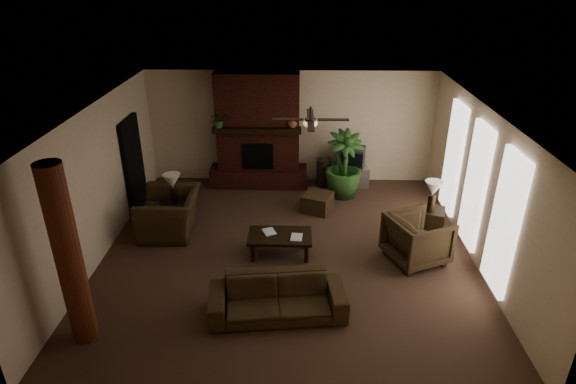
{
  "coord_description": "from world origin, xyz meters",
  "views": [
    {
      "loc": [
        0.2,
        -7.85,
        5.03
      ],
      "look_at": [
        0.0,
        0.4,
        1.1
      ],
      "focal_mm": 29.78,
      "sensor_mm": 36.0,
      "label": 1
    }
  ],
  "objects_px": {
    "log_column": "(69,258)",
    "lamp_left": "(172,183)",
    "floor_plant": "(343,178)",
    "ottoman": "(317,202)",
    "floor_vase": "(323,169)",
    "armchair_left": "(169,207)",
    "armchair_right": "(418,236)",
    "lamp_right": "(433,191)",
    "tv_stand": "(350,176)",
    "sofa": "(277,292)",
    "side_table_left": "(174,215)",
    "coffee_table": "(280,237)",
    "side_table_right": "(431,222)"
  },
  "relations": [
    {
      "from": "ottoman",
      "to": "lamp_right",
      "type": "height_order",
      "value": "lamp_right"
    },
    {
      "from": "tv_stand",
      "to": "lamp_left",
      "type": "distance_m",
      "value": 4.52
    },
    {
      "from": "sofa",
      "to": "floor_plant",
      "type": "height_order",
      "value": "floor_plant"
    },
    {
      "from": "ottoman",
      "to": "tv_stand",
      "type": "height_order",
      "value": "tv_stand"
    },
    {
      "from": "armchair_right",
      "to": "floor_vase",
      "type": "bearing_deg",
      "value": 1.64
    },
    {
      "from": "tv_stand",
      "to": "floor_vase",
      "type": "distance_m",
      "value": 0.71
    },
    {
      "from": "side_table_left",
      "to": "lamp_right",
      "type": "relative_size",
      "value": 0.85
    },
    {
      "from": "sofa",
      "to": "ottoman",
      "type": "distance_m",
      "value": 3.66
    },
    {
      "from": "ottoman",
      "to": "side_table_left",
      "type": "xyz_separation_m",
      "value": [
        -3.04,
        -0.84,
        0.08
      ]
    },
    {
      "from": "floor_plant",
      "to": "lamp_left",
      "type": "xyz_separation_m",
      "value": [
        -3.64,
        -1.61,
        0.56
      ]
    },
    {
      "from": "lamp_left",
      "to": "lamp_right",
      "type": "bearing_deg",
      "value": -2.41
    },
    {
      "from": "armchair_right",
      "to": "lamp_left",
      "type": "relative_size",
      "value": 1.56
    },
    {
      "from": "side_table_left",
      "to": "side_table_right",
      "type": "bearing_deg",
      "value": -1.52
    },
    {
      "from": "log_column",
      "to": "floor_plant",
      "type": "distance_m",
      "value": 6.59
    },
    {
      "from": "log_column",
      "to": "ottoman",
      "type": "distance_m",
      "value": 5.62
    },
    {
      "from": "armchair_right",
      "to": "floor_vase",
      "type": "distance_m",
      "value": 3.71
    },
    {
      "from": "armchair_left",
      "to": "floor_plant",
      "type": "relative_size",
      "value": 0.83
    },
    {
      "from": "ottoman",
      "to": "lamp_right",
      "type": "xyz_separation_m",
      "value": [
        2.24,
        -1.02,
        0.8
      ]
    },
    {
      "from": "armchair_right",
      "to": "tv_stand",
      "type": "height_order",
      "value": "armchair_right"
    },
    {
      "from": "side_table_left",
      "to": "sofa",
      "type": "bearing_deg",
      "value": -49.96
    },
    {
      "from": "armchair_right",
      "to": "floor_plant",
      "type": "bearing_deg",
      "value": -1.32
    },
    {
      "from": "side_table_right",
      "to": "lamp_right",
      "type": "relative_size",
      "value": 0.85
    },
    {
      "from": "sofa",
      "to": "floor_vase",
      "type": "xyz_separation_m",
      "value": [
        0.93,
        4.96,
        0.01
      ]
    },
    {
      "from": "side_table_left",
      "to": "lamp_left",
      "type": "height_order",
      "value": "lamp_left"
    },
    {
      "from": "log_column",
      "to": "lamp_right",
      "type": "relative_size",
      "value": 4.31
    },
    {
      "from": "lamp_left",
      "to": "armchair_right",
      "type": "bearing_deg",
      "value": -13.71
    },
    {
      "from": "ottoman",
      "to": "floor_plant",
      "type": "xyz_separation_m",
      "value": [
        0.63,
        0.8,
        0.25
      ]
    },
    {
      "from": "tv_stand",
      "to": "lamp_left",
      "type": "xyz_separation_m",
      "value": [
        -3.88,
        -2.18,
        0.75
      ]
    },
    {
      "from": "lamp_right",
      "to": "lamp_left",
      "type": "bearing_deg",
      "value": 177.59
    },
    {
      "from": "armchair_right",
      "to": "floor_plant",
      "type": "height_order",
      "value": "armchair_right"
    },
    {
      "from": "coffee_table",
      "to": "floor_vase",
      "type": "distance_m",
      "value": 3.37
    },
    {
      "from": "coffee_table",
      "to": "floor_plant",
      "type": "relative_size",
      "value": 0.75
    },
    {
      "from": "log_column",
      "to": "tv_stand",
      "type": "relative_size",
      "value": 3.29
    },
    {
      "from": "sofa",
      "to": "lamp_left",
      "type": "relative_size",
      "value": 3.29
    },
    {
      "from": "floor_plant",
      "to": "side_table_left",
      "type": "bearing_deg",
      "value": -155.89
    },
    {
      "from": "log_column",
      "to": "armchair_right",
      "type": "bearing_deg",
      "value": 22.29
    },
    {
      "from": "ottoman",
      "to": "lamp_right",
      "type": "bearing_deg",
      "value": -24.59
    },
    {
      "from": "ottoman",
      "to": "lamp_left",
      "type": "height_order",
      "value": "lamp_left"
    },
    {
      "from": "log_column",
      "to": "side_table_right",
      "type": "relative_size",
      "value": 5.09
    },
    {
      "from": "log_column",
      "to": "lamp_left",
      "type": "relative_size",
      "value": 4.31
    },
    {
      "from": "coffee_table",
      "to": "lamp_left",
      "type": "relative_size",
      "value": 1.85
    },
    {
      "from": "ottoman",
      "to": "floor_vase",
      "type": "xyz_separation_m",
      "value": [
        0.19,
        1.38,
        0.23
      ]
    },
    {
      "from": "log_column",
      "to": "ottoman",
      "type": "height_order",
      "value": "log_column"
    },
    {
      "from": "armchair_left",
      "to": "floor_vase",
      "type": "relative_size",
      "value": 1.71
    },
    {
      "from": "ottoman",
      "to": "floor_vase",
      "type": "relative_size",
      "value": 0.78
    },
    {
      "from": "log_column",
      "to": "armchair_right",
      "type": "distance_m",
      "value": 5.86
    },
    {
      "from": "log_column",
      "to": "coffee_table",
      "type": "relative_size",
      "value": 2.33
    },
    {
      "from": "ottoman",
      "to": "lamp_left",
      "type": "xyz_separation_m",
      "value": [
        -3.01,
        -0.8,
        0.8
      ]
    },
    {
      "from": "sofa",
      "to": "armchair_right",
      "type": "height_order",
      "value": "armchair_right"
    },
    {
      "from": "armchair_right",
      "to": "lamp_right",
      "type": "distance_m",
      "value": 1.16
    }
  ]
}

